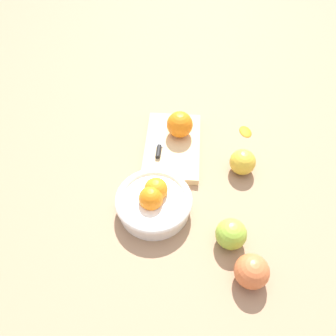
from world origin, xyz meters
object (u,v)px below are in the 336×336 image
Objects in this scene: bowl at (154,202)px; knife at (160,144)px; apple_front_left_2 at (231,234)px; apple_front_right at (243,162)px; cutting_board at (172,146)px; apple_front_left at (252,271)px; orange_on_board at (180,125)px.

bowl is 0.21m from knife.
apple_front_right is (0.23, -0.02, -0.00)m from apple_front_left_2.
apple_front_left reaches higher than cutting_board.
bowl is 2.51× the size of apple_front_left.
orange_on_board is at bearing -43.20° from knife.
cutting_board is at bearing -75.41° from knife.
apple_front_left_2 is (-0.28, -0.18, 0.03)m from cutting_board.
knife is 2.10× the size of apple_front_left_2.
bowl is at bearing -174.16° from knife.
apple_front_left is 1.07× the size of apple_front_right.
orange_on_board is at bearing -18.04° from cutting_board.
apple_front_left_2 is (-0.32, -0.17, -0.02)m from orange_on_board.
apple_front_right is at bearing 4.87° from apple_front_left.
apple_front_right is at bearing -103.65° from cutting_board.
bowl reaches higher than apple_front_right.
cutting_board is 0.07m from orange_on_board.
cutting_board is 0.04m from knife.
apple_front_left is at bearing -175.13° from apple_front_right.
orange_on_board reaches higher than apple_front_left.
cutting_board is at bearing -3.83° from bowl.
knife is 0.44m from apple_front_left.
knife is at bearing 80.47° from apple_front_right.
apple_front_left_2 reaches higher than apple_front_right.
apple_front_left is at bearing -147.61° from cutting_board.
orange_on_board is 0.49× the size of knife.
bowl is at bearing 173.69° from orange_on_board.
cutting_board is at bearing 32.39° from apple_front_left.
orange_on_board is 0.08m from knife.
cutting_board is 3.37× the size of apple_front_left.
apple_front_left_2 reaches higher than cutting_board.
cutting_board is 3.38× the size of orange_on_board.
knife is 0.24m from apple_front_right.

